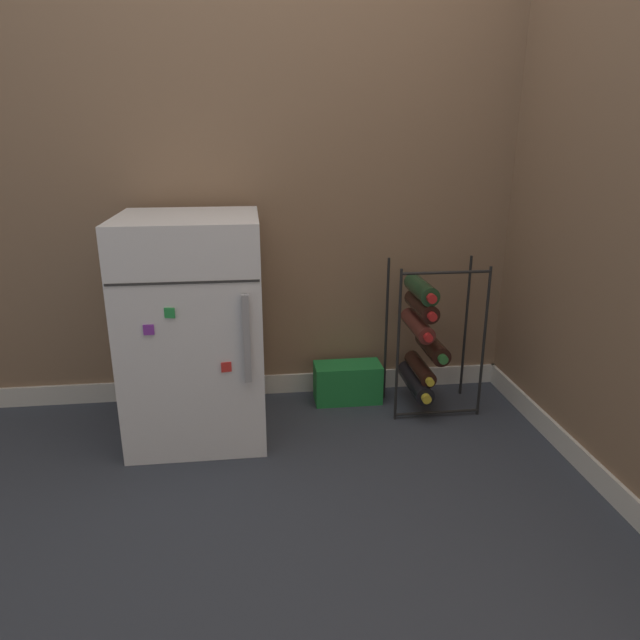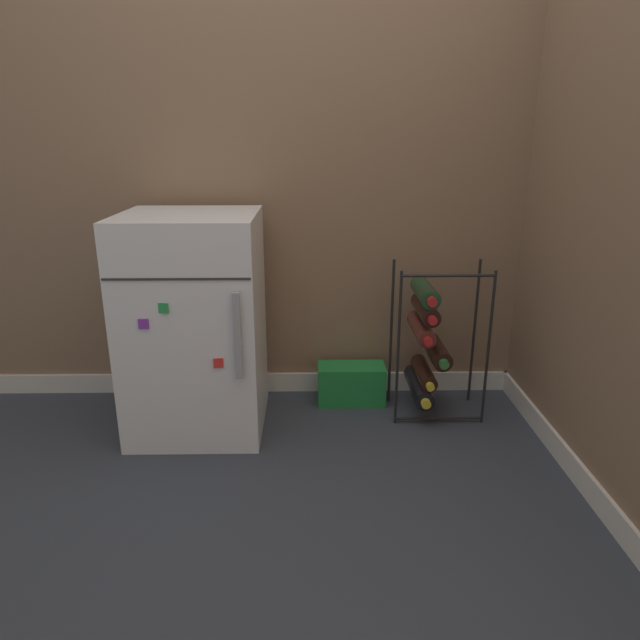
# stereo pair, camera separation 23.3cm
# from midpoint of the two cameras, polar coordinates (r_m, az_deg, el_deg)

# --- Properties ---
(ground_plane) EXTENTS (14.00, 14.00, 0.00)m
(ground_plane) POSITION_cam_midpoint_polar(r_m,az_deg,el_deg) (2.15, 2.60, -14.58)
(ground_plane) COLOR #333842
(wall_back) EXTENTS (6.84, 0.07, 2.50)m
(wall_back) POSITION_cam_midpoint_polar(r_m,az_deg,el_deg) (2.51, 2.01, 19.83)
(wall_back) COLOR #84664C
(wall_back) RESTS_ON ground_plane
(mini_fridge) EXTENTS (0.52, 0.54, 0.88)m
(mini_fridge) POSITION_cam_midpoint_polar(r_m,az_deg,el_deg) (2.30, -9.57, -0.45)
(mini_fridge) COLOR white
(mini_fridge) RESTS_ON ground_plane
(wine_rack) EXTENTS (0.38, 0.33, 0.66)m
(wine_rack) POSITION_cam_midpoint_polar(r_m,az_deg,el_deg) (2.47, 13.20, -2.22)
(wine_rack) COLOR black
(wine_rack) RESTS_ON ground_plane
(soda_box) EXTENTS (0.30, 0.14, 0.18)m
(soda_box) POSITION_cam_midpoint_polar(r_m,az_deg,el_deg) (2.60, 5.73, -6.41)
(soda_box) COLOR #1E7F38
(soda_box) RESTS_ON ground_plane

